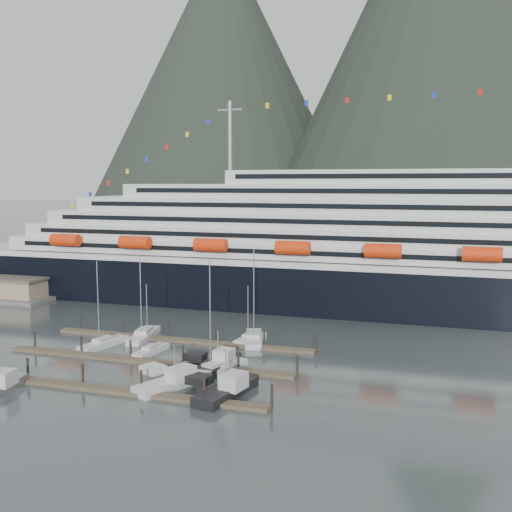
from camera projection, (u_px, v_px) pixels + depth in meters
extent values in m
plane|color=#495656|center=(165.00, 372.00, 87.98)|extent=(1600.00, 1600.00, 0.00)
cone|color=black|center=(458.00, 25.00, 582.81)|extent=(400.00, 400.00, 420.00)
cone|color=black|center=(223.00, 82.00, 704.17)|extent=(340.00, 340.00, 340.00)
cube|color=black|center=(380.00, 291.00, 131.81)|extent=(210.00, 28.00, 12.00)
cube|color=silver|center=(380.00, 261.00, 131.02)|extent=(205.80, 27.44, 1.50)
cube|color=silver|center=(404.00, 250.00, 129.18)|extent=(185.00, 26.00, 3.20)
cube|color=black|center=(399.00, 257.00, 116.83)|extent=(175.75, 0.20, 1.00)
cube|color=silver|center=(414.00, 236.00, 128.18)|extent=(180.00, 25.00, 3.20)
cube|color=black|center=(411.00, 240.00, 116.31)|extent=(171.00, 0.20, 1.00)
cube|color=silver|center=(424.00, 221.00, 127.18)|extent=(172.00, 24.00, 3.20)
cube|color=black|center=(422.00, 224.00, 115.78)|extent=(163.40, 0.20, 1.00)
cube|color=silver|center=(435.00, 206.00, 126.18)|extent=(160.00, 23.00, 3.20)
cube|color=black|center=(433.00, 208.00, 115.25)|extent=(152.00, 0.20, 1.00)
cube|color=silver|center=(445.00, 191.00, 125.19)|extent=(140.00, 22.00, 3.00)
cube|color=black|center=(445.00, 191.00, 114.74)|extent=(133.00, 0.20, 1.00)
cube|color=silver|center=(456.00, 177.00, 124.22)|extent=(95.00, 20.00, 3.00)
cube|color=black|center=(456.00, 176.00, 114.71)|extent=(90.25, 0.20, 1.00)
cylinder|color=gray|center=(230.00, 136.00, 138.32)|extent=(1.00, 1.00, 16.00)
cylinder|color=#F1340C|center=(65.00, 240.00, 137.72)|extent=(7.00, 2.80, 2.80)
cylinder|color=#F1340C|center=(135.00, 242.00, 132.23)|extent=(7.00, 2.80, 2.80)
cylinder|color=#F1340C|center=(210.00, 245.00, 126.74)|extent=(7.00, 2.80, 2.80)
cylinder|color=#F1340C|center=(293.00, 248.00, 121.25)|extent=(7.00, 2.80, 2.80)
cylinder|color=#F1340C|center=(383.00, 251.00, 115.76)|extent=(7.00, 2.80, 2.80)
cylinder|color=#F1340C|center=(482.00, 254.00, 110.27)|extent=(7.00, 2.80, 2.80)
cube|color=brown|center=(98.00, 388.00, 80.03)|extent=(48.00, 2.00, 0.50)
cylinder|color=black|center=(28.00, 369.00, 84.59)|extent=(0.36, 0.36, 3.20)
cylinder|color=black|center=(83.00, 375.00, 81.84)|extent=(0.36, 0.36, 3.20)
cylinder|color=black|center=(141.00, 382.00, 79.09)|extent=(0.36, 0.36, 3.20)
cylinder|color=black|center=(204.00, 389.00, 76.35)|extent=(0.36, 0.36, 3.20)
cylinder|color=black|center=(272.00, 397.00, 73.60)|extent=(0.36, 0.36, 3.20)
cube|color=brown|center=(144.00, 361.00, 92.30)|extent=(48.00, 2.00, 0.50)
cylinder|color=black|center=(35.00, 341.00, 99.61)|extent=(0.36, 0.36, 3.20)
cylinder|color=black|center=(81.00, 346.00, 96.86)|extent=(0.36, 0.36, 3.20)
cylinder|color=black|center=(131.00, 350.00, 94.12)|extent=(0.36, 0.36, 3.20)
cylinder|color=black|center=(183.00, 355.00, 91.37)|extent=(0.36, 0.36, 3.20)
cylinder|color=black|center=(238.00, 361.00, 88.63)|extent=(0.36, 0.36, 3.20)
cylinder|color=black|center=(297.00, 366.00, 85.88)|extent=(0.36, 0.36, 3.20)
cube|color=brown|center=(180.00, 340.00, 104.58)|extent=(48.00, 2.00, 0.50)
cylinder|color=black|center=(80.00, 324.00, 111.89)|extent=(0.36, 0.36, 3.20)
cylinder|color=black|center=(123.00, 327.00, 109.14)|extent=(0.36, 0.36, 3.20)
cylinder|color=black|center=(168.00, 331.00, 106.40)|extent=(0.36, 0.36, 3.20)
cylinder|color=black|center=(215.00, 335.00, 103.65)|extent=(0.36, 0.36, 3.20)
cylinder|color=black|center=(264.00, 339.00, 100.91)|extent=(0.36, 0.36, 3.20)
cylinder|color=black|center=(316.00, 343.00, 98.16)|extent=(0.36, 0.36, 3.20)
cube|color=silver|center=(104.00, 345.00, 101.50)|extent=(4.67, 10.27, 1.39)
cube|color=silver|center=(104.00, 340.00, 101.39)|extent=(2.69, 3.83, 0.80)
cylinder|color=gray|center=(98.00, 302.00, 99.72)|extent=(0.16, 0.16, 13.83)
cube|color=silver|center=(151.00, 352.00, 97.41)|extent=(3.02, 8.29, 1.19)
cube|color=silver|center=(151.00, 347.00, 97.32)|extent=(1.98, 2.99, 0.68)
cylinder|color=gray|center=(147.00, 317.00, 95.95)|extent=(0.14, 0.14, 10.77)
cube|color=silver|center=(216.00, 371.00, 87.32)|extent=(6.38, 11.83, 1.47)
cube|color=silver|center=(216.00, 365.00, 87.20)|extent=(3.32, 4.52, 0.84)
cylinder|color=gray|center=(210.00, 314.00, 85.34)|extent=(0.17, 0.17, 16.09)
cube|color=silver|center=(144.00, 337.00, 106.90)|extent=(4.75, 11.36, 1.54)
cube|color=silver|center=(144.00, 331.00, 106.78)|extent=(2.85, 4.19, 0.88)
cylinder|color=gray|center=(141.00, 294.00, 104.85)|extent=(0.18, 0.18, 14.37)
cube|color=silver|center=(250.00, 340.00, 104.84)|extent=(3.75, 8.37, 1.26)
cube|color=silver|center=(250.00, 335.00, 104.74)|extent=(2.28, 3.11, 0.72)
cylinder|color=gray|center=(248.00, 312.00, 103.51)|extent=(0.14, 0.14, 9.15)
cube|color=silver|center=(254.00, 340.00, 104.63)|extent=(6.06, 11.54, 1.50)
cube|color=silver|center=(254.00, 335.00, 104.51)|extent=(3.23, 4.39, 0.86)
cylinder|color=gray|center=(254.00, 293.00, 102.47)|extent=(0.17, 0.17, 15.74)
cube|color=silver|center=(3.00, 378.00, 78.57)|extent=(2.92, 3.31, 2.00)
cube|color=black|center=(3.00, 373.00, 78.49)|extent=(2.71, 3.08, 0.45)
cube|color=silver|center=(175.00, 384.00, 81.58)|extent=(7.98, 12.59, 1.77)
cube|color=silver|center=(153.00, 369.00, 84.59)|extent=(3.86, 3.72, 1.06)
cube|color=silver|center=(181.00, 374.00, 80.55)|extent=(3.78, 4.40, 1.94)
cube|color=black|center=(181.00, 369.00, 80.47)|extent=(3.52, 4.10, 0.44)
cylinder|color=gray|center=(175.00, 361.00, 81.20)|extent=(0.14, 0.14, 4.42)
cube|color=black|center=(226.00, 393.00, 77.93)|extent=(5.59, 11.82, 1.90)
cube|color=black|center=(199.00, 379.00, 79.89)|extent=(3.65, 3.09, 1.14)
cube|color=silver|center=(234.00, 381.00, 77.15)|extent=(3.28, 3.87, 2.09)
cube|color=black|center=(233.00, 375.00, 77.06)|extent=(3.05, 3.61, 0.47)
cylinder|color=gray|center=(226.00, 368.00, 77.51)|extent=(0.15, 0.15, 4.74)
cube|color=black|center=(218.00, 366.00, 89.53)|extent=(3.83, 10.05, 1.80)
cube|color=black|center=(196.00, 356.00, 90.76)|extent=(3.18, 2.36, 1.08)
cube|color=silver|center=(224.00, 356.00, 88.96)|extent=(2.69, 3.11, 1.98)
cube|color=black|center=(224.00, 351.00, 88.88)|extent=(2.50, 2.90, 0.45)
cylinder|color=gray|center=(218.00, 345.00, 89.14)|extent=(0.14, 0.14, 4.49)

